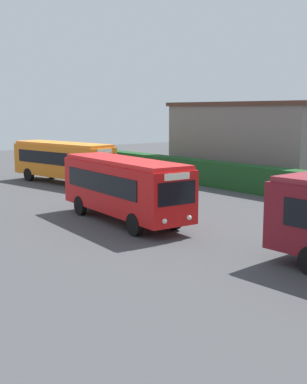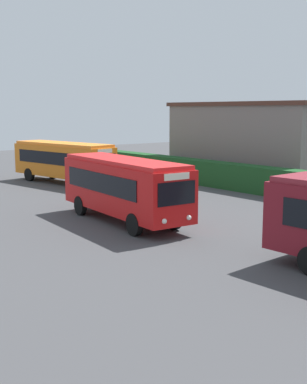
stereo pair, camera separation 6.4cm
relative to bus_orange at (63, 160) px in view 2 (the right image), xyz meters
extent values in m
plane|color=#424244|center=(11.30, -2.70, -1.75)|extent=(87.63, 87.63, 0.00)
cube|color=orange|center=(-0.01, 0.00, -0.07)|extent=(9.42, 3.78, 2.27)
cube|color=orange|center=(-0.01, 0.00, 1.17)|extent=(9.12, 3.55, 0.20)
cube|color=black|center=(-0.49, 1.13, 0.21)|extent=(7.06, 1.17, 0.91)
cube|color=black|center=(-0.11, -1.23, 0.21)|extent=(7.06, 1.17, 0.91)
cube|color=black|center=(4.53, 0.72, 0.21)|extent=(0.34, 1.92, 0.95)
cube|color=silver|center=(4.53, 0.72, 0.89)|extent=(0.24, 1.29, 0.28)
cylinder|color=black|center=(2.63, 1.51, -1.25)|extent=(1.03, 0.43, 1.00)
cylinder|color=black|center=(2.97, -0.62, -1.25)|extent=(1.03, 0.43, 1.00)
cylinder|color=black|center=(-2.98, 0.62, -1.25)|extent=(1.03, 0.43, 1.00)
cylinder|color=black|center=(-2.64, -1.52, -1.25)|extent=(1.03, 0.43, 1.00)
sphere|color=silver|center=(4.44, 1.37, -0.85)|extent=(0.22, 0.22, 0.22)
sphere|color=silver|center=(4.65, 0.09, -0.85)|extent=(0.22, 0.22, 0.22)
cube|color=red|center=(13.60, -4.17, -0.04)|extent=(8.73, 3.03, 2.32)
cube|color=red|center=(13.60, -4.17, 1.22)|extent=(8.46, 2.82, 0.20)
cube|color=black|center=(13.40, -2.98, 0.24)|extent=(6.66, 0.61, 0.93)
cube|color=black|center=(13.20, -5.30, 0.24)|extent=(6.66, 0.61, 0.93)
cube|color=black|center=(17.88, -4.53, 0.24)|extent=(0.20, 1.89, 0.98)
cube|color=silver|center=(17.88, -4.53, 0.94)|extent=(0.15, 1.27, 0.28)
cylinder|color=black|center=(16.33, -3.34, -1.25)|extent=(1.02, 0.36, 1.00)
cylinder|color=black|center=(16.15, -5.44, -1.25)|extent=(1.02, 0.36, 1.00)
cylinder|color=black|center=(11.04, -2.89, -1.25)|extent=(1.02, 0.36, 1.00)
cylinder|color=black|center=(10.86, -4.99, -1.25)|extent=(1.02, 0.36, 1.00)
sphere|color=silver|center=(17.95, -3.90, -0.85)|extent=(0.22, 0.22, 0.22)
sphere|color=silver|center=(17.84, -5.17, -0.85)|extent=(0.22, 0.22, 0.22)
cube|color=#334C8C|center=(14.84, -2.23, -1.37)|extent=(0.36, 0.39, 0.77)
cube|color=#334C8C|center=(14.84, -2.23, -0.65)|extent=(0.46, 0.56, 0.67)
sphere|color=#8C6647|center=(14.84, -2.23, -0.21)|extent=(0.21, 0.21, 0.21)
cube|color=#1B4A21|center=(11.30, 7.65, -0.86)|extent=(55.81, 1.32, 1.78)
cube|color=slate|center=(7.57, 12.45, 1.10)|extent=(12.92, 6.10, 5.70)
cube|color=#4C2D23|center=(7.57, 12.45, 4.10)|extent=(13.44, 6.34, 0.30)
camera|label=1|loc=(33.23, -18.17, 3.63)|focal=47.21mm
camera|label=2|loc=(33.27, -18.12, 3.63)|focal=47.21mm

